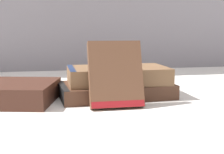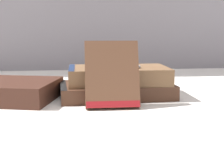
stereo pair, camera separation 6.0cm
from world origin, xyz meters
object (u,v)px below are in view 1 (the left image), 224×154
(book_leaning_front, at_px, (116,77))
(pocket_watch, at_px, (129,66))
(book_flat_top, at_px, (115,75))
(reading_glasses, at_px, (95,86))
(book_side_left, at_px, (0,92))
(book_flat_bottom, at_px, (113,90))

(book_leaning_front, xyz_separation_m, pocket_watch, (0.04, 0.07, 0.01))
(book_flat_top, xyz_separation_m, book_leaning_front, (-0.02, -0.09, 0.01))
(book_leaning_front, height_order, reading_glasses, book_leaning_front)
(book_side_left, height_order, pocket_watch, pocket_watch)
(book_flat_top, distance_m, book_side_left, 0.24)
(book_flat_top, bearing_deg, pocket_watch, -29.82)
(book_flat_bottom, height_order, book_leaning_front, book_leaning_front)
(book_leaning_front, bearing_deg, book_flat_top, 78.97)
(reading_glasses, bearing_deg, book_side_left, -140.13)
(book_side_left, bearing_deg, reading_glasses, 44.38)
(book_side_left, distance_m, book_leaning_front, 0.24)
(book_flat_bottom, relative_size, book_leaning_front, 1.99)
(book_flat_bottom, relative_size, pocket_watch, 5.01)
(pocket_watch, relative_size, reading_glasses, 0.43)
(book_leaning_front, relative_size, pocket_watch, 2.52)
(book_side_left, bearing_deg, pocket_watch, 10.80)
(book_side_left, xyz_separation_m, reading_glasses, (0.21, 0.13, -0.02))
(book_flat_bottom, bearing_deg, book_side_left, 175.30)
(book_flat_bottom, height_order, reading_glasses, book_flat_bottom)
(book_flat_bottom, distance_m, book_leaning_front, 0.10)
(book_flat_bottom, relative_size, reading_glasses, 2.14)
(book_flat_top, xyz_separation_m, reading_glasses, (-0.03, 0.12, -0.05))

